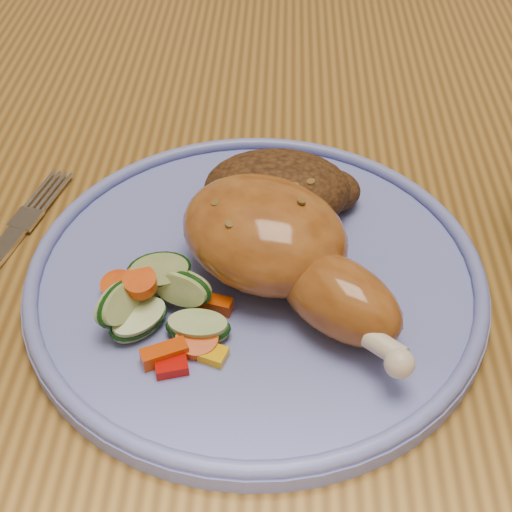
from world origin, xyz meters
The scene contains 7 objects.
dining_table centered at (0.00, 0.00, 0.67)m, with size 0.90×1.40×0.75m.
chair_far centered at (0.00, 0.63, 0.49)m, with size 0.42×0.42×0.91m.
plate centered at (-0.07, -0.14, 0.76)m, with size 0.31×0.31×0.01m, color #626DBB.
plate_rim centered at (-0.07, -0.14, 0.77)m, with size 0.30×0.30×0.01m, color #626DBB.
chicken_leg centered at (-0.06, -0.15, 0.79)m, with size 0.17×0.18×0.06m.
rice_pilaf centered at (-0.06, -0.07, 0.78)m, with size 0.11×0.08×0.05m.
vegetable_pile centered at (-0.13, -0.18, 0.78)m, with size 0.09×0.09×0.04m.
Camera 1 is at (-0.06, -0.48, 1.10)m, focal length 50.00 mm.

